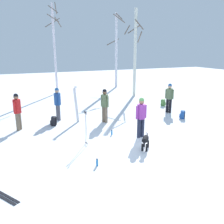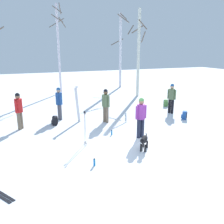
{
  "view_description": "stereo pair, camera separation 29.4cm",
  "coord_description": "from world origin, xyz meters",
  "px_view_note": "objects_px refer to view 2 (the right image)",
  "views": [
    {
      "loc": [
        -4.64,
        -7.37,
        3.67
      ],
      "look_at": [
        -0.8,
        1.56,
        1.0
      ],
      "focal_mm": 37.46,
      "sensor_mm": 36.0,
      "label": 1
    },
    {
      "loc": [
        -4.37,
        -7.49,
        3.67
      ],
      "look_at": [
        -0.8,
        1.56,
        1.0
      ],
      "focal_mm": 37.46,
      "sensor_mm": 36.0,
      "label": 2
    }
  ],
  "objects_px": {
    "water_bottle_0": "(112,132)",
    "birch_tree_3": "(138,52)",
    "person_0": "(172,97)",
    "ski_pair_planted_0": "(77,104)",
    "person_2": "(106,103)",
    "ski_poles_0": "(85,127)",
    "backpack_1": "(166,103)",
    "person_1": "(59,101)",
    "person_3": "(141,115)",
    "birch_tree_2": "(59,47)",
    "backpack_0": "(184,115)",
    "backpack_2": "(55,121)",
    "person_4": "(19,109)",
    "birch_tree_4": "(120,50)",
    "water_bottle_1": "(94,162)",
    "dog": "(144,140)"
  },
  "relations": [
    {
      "from": "water_bottle_0",
      "to": "birch_tree_3",
      "type": "relative_size",
      "value": 0.04
    },
    {
      "from": "person_0",
      "to": "ski_pair_planted_0",
      "type": "xyz_separation_m",
      "value": [
        -5.43,
        0.36,
        -0.06
      ]
    },
    {
      "from": "person_2",
      "to": "ski_poles_0",
      "type": "height_order",
      "value": "person_2"
    },
    {
      "from": "person_0",
      "to": "backpack_1",
      "type": "height_order",
      "value": "person_0"
    },
    {
      "from": "person_1",
      "to": "ski_poles_0",
      "type": "bearing_deg",
      "value": -84.38
    },
    {
      "from": "person_3",
      "to": "birch_tree_2",
      "type": "relative_size",
      "value": 0.24
    },
    {
      "from": "backpack_0",
      "to": "water_bottle_0",
      "type": "height_order",
      "value": "backpack_0"
    },
    {
      "from": "ski_poles_0",
      "to": "backpack_1",
      "type": "xyz_separation_m",
      "value": [
        6.53,
        4.14,
        -0.51
      ]
    },
    {
      "from": "person_2",
      "to": "water_bottle_0",
      "type": "bearing_deg",
      "value": -102.16
    },
    {
      "from": "backpack_1",
      "to": "backpack_2",
      "type": "relative_size",
      "value": 1.0
    },
    {
      "from": "person_4",
      "to": "person_0",
      "type": "bearing_deg",
      "value": -1.69
    },
    {
      "from": "ski_poles_0",
      "to": "backpack_2",
      "type": "height_order",
      "value": "ski_poles_0"
    },
    {
      "from": "person_4",
      "to": "birch_tree_4",
      "type": "height_order",
      "value": "birch_tree_4"
    },
    {
      "from": "person_1",
      "to": "backpack_1",
      "type": "relative_size",
      "value": 3.9
    },
    {
      "from": "ski_pair_planted_0",
      "to": "ski_poles_0",
      "type": "distance_m",
      "value": 3.05
    },
    {
      "from": "backpack_2",
      "to": "birch_tree_2",
      "type": "bearing_deg",
      "value": 78.27
    },
    {
      "from": "backpack_1",
      "to": "birch_tree_4",
      "type": "bearing_deg",
      "value": 87.78
    },
    {
      "from": "person_4",
      "to": "ski_poles_0",
      "type": "bearing_deg",
      "value": -51.07
    },
    {
      "from": "person_0",
      "to": "water_bottle_1",
      "type": "relative_size",
      "value": 6.84
    },
    {
      "from": "backpack_0",
      "to": "birch_tree_3",
      "type": "height_order",
      "value": "birch_tree_3"
    },
    {
      "from": "water_bottle_1",
      "to": "birch_tree_2",
      "type": "height_order",
      "value": "birch_tree_2"
    },
    {
      "from": "dog",
      "to": "backpack_2",
      "type": "xyz_separation_m",
      "value": [
        -2.65,
        4.2,
        -0.17
      ]
    },
    {
      "from": "person_0",
      "to": "dog",
      "type": "height_order",
      "value": "person_0"
    },
    {
      "from": "person_3",
      "to": "person_4",
      "type": "relative_size",
      "value": 1.0
    },
    {
      "from": "person_3",
      "to": "birch_tree_4",
      "type": "xyz_separation_m",
      "value": [
        4.48,
        12.48,
        2.52
      ]
    },
    {
      "from": "backpack_1",
      "to": "backpack_2",
      "type": "distance_m",
      "value": 7.4
    },
    {
      "from": "dog",
      "to": "backpack_0",
      "type": "distance_m",
      "value": 4.73
    },
    {
      "from": "ski_pair_planted_0",
      "to": "backpack_1",
      "type": "distance_m",
      "value": 6.25
    },
    {
      "from": "person_1",
      "to": "birch_tree_3",
      "type": "relative_size",
      "value": 0.26
    },
    {
      "from": "person_2",
      "to": "person_3",
      "type": "bearing_deg",
      "value": -75.94
    },
    {
      "from": "backpack_0",
      "to": "backpack_2",
      "type": "xyz_separation_m",
      "value": [
        -6.56,
        1.55,
        0.0
      ]
    },
    {
      "from": "person_0",
      "to": "person_2",
      "type": "relative_size",
      "value": 1.0
    },
    {
      "from": "dog",
      "to": "birch_tree_3",
      "type": "relative_size",
      "value": 0.11
    },
    {
      "from": "dog",
      "to": "birch_tree_4",
      "type": "distance_m",
      "value": 14.87
    },
    {
      "from": "dog",
      "to": "birch_tree_4",
      "type": "xyz_separation_m",
      "value": [
        4.97,
        13.66,
        3.12
      ]
    },
    {
      "from": "dog",
      "to": "birch_tree_4",
      "type": "relative_size",
      "value": 0.11
    },
    {
      "from": "dog",
      "to": "person_4",
      "type": "bearing_deg",
      "value": 135.16
    },
    {
      "from": "person_0",
      "to": "birch_tree_2",
      "type": "xyz_separation_m",
      "value": [
        -4.85,
        8.74,
        2.73
      ]
    },
    {
      "from": "person_2",
      "to": "backpack_1",
      "type": "bearing_deg",
      "value": 19.84
    },
    {
      "from": "backpack_1",
      "to": "birch_tree_2",
      "type": "relative_size",
      "value": 0.06
    },
    {
      "from": "backpack_0",
      "to": "water_bottle_0",
      "type": "xyz_separation_m",
      "value": [
        -4.45,
        -0.75,
        -0.11
      ]
    },
    {
      "from": "person_2",
      "to": "birch_tree_3",
      "type": "distance_m",
      "value": 7.62
    },
    {
      "from": "person_4",
      "to": "birch_tree_3",
      "type": "bearing_deg",
      "value": 29.91
    },
    {
      "from": "dog",
      "to": "birch_tree_3",
      "type": "distance_m",
      "value": 10.71
    },
    {
      "from": "birch_tree_3",
      "to": "birch_tree_2",
      "type": "bearing_deg",
      "value": 147.39
    },
    {
      "from": "water_bottle_0",
      "to": "birch_tree_4",
      "type": "bearing_deg",
      "value": 64.9
    },
    {
      "from": "ski_pair_planted_0",
      "to": "water_bottle_1",
      "type": "bearing_deg",
      "value": -97.3
    },
    {
      "from": "dog",
      "to": "backpack_2",
      "type": "bearing_deg",
      "value": 122.19
    },
    {
      "from": "water_bottle_1",
      "to": "birch_tree_4",
      "type": "bearing_deg",
      "value": 63.51
    },
    {
      "from": "person_3",
      "to": "backpack_0",
      "type": "xyz_separation_m",
      "value": [
        3.43,
        1.47,
        -0.77
      ]
    }
  ]
}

